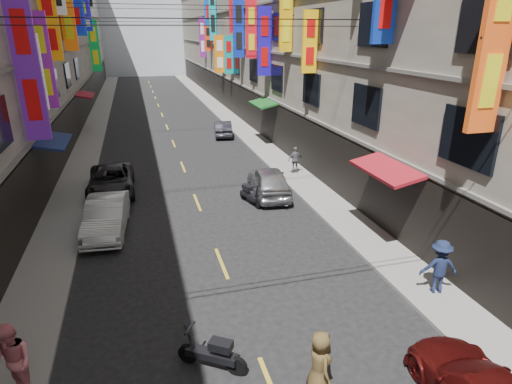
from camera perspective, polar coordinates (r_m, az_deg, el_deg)
sidewalk_left at (r=38.16m, az=-20.87°, el=7.68°), size 2.00×90.00×0.12m
sidewalk_right at (r=38.91m, az=-2.86°, el=9.23°), size 2.00×90.00×0.12m
building_row_right at (r=39.93m, az=6.02°, el=23.04°), size 10.14×90.00×19.00m
haze_block at (r=87.30m, az=-15.17°, el=22.13°), size 18.00×8.00×22.00m
shop_signage at (r=30.70m, az=-12.56°, el=22.73°), size 14.00×55.00×11.49m
street_awnings at (r=21.76m, az=-12.31°, el=7.56°), size 13.99×35.20×0.41m
overhead_cables at (r=25.34m, az=-11.00°, el=22.68°), size 14.00×38.04×1.24m
lane_markings at (r=35.15m, az=-11.39°, el=7.52°), size 0.12×80.20×0.01m
scooter_crossing at (r=11.11m, az=-5.78°, el=-20.64°), size 1.55×1.11×1.14m
scooter_far_right at (r=20.36m, az=-0.81°, el=-0.40°), size 0.72×1.76×1.14m
car_left_mid at (r=18.45m, az=-19.33°, el=-3.05°), size 1.82×4.38×1.41m
car_left_far at (r=22.81m, az=-18.75°, el=1.42°), size 2.22×4.81×1.34m
car_right_mid at (r=21.38m, az=1.72°, el=1.48°), size 2.22×4.49×1.47m
car_right_far at (r=33.97m, az=-4.43°, el=8.44°), size 1.80×3.79×1.20m
pedestrian_lfar at (r=11.18m, az=-29.73°, el=-19.28°), size 1.09×1.10×1.89m
pedestrian_rnear at (r=14.43m, az=23.26°, el=-9.11°), size 1.25×0.88×1.75m
pedestrian_rfar at (r=24.49m, az=5.26°, el=4.29°), size 0.93×0.56×1.54m
pedestrian_crossing at (r=10.34m, az=8.45°, el=-21.70°), size 0.56×0.81×1.65m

